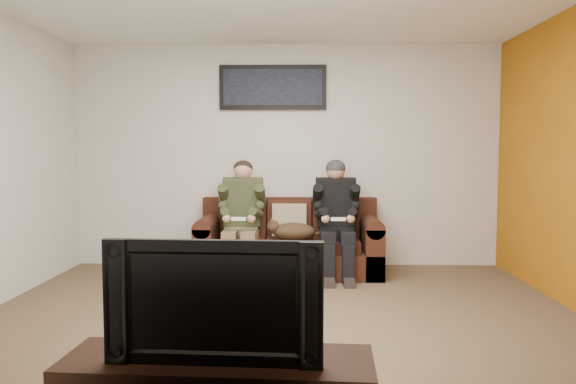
{
  "coord_description": "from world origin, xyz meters",
  "views": [
    {
      "loc": [
        0.16,
        -4.4,
        1.37
      ],
      "look_at": [
        0.04,
        1.2,
        0.95
      ],
      "focal_mm": 35.0,
      "sensor_mm": 36.0,
      "label": 1
    }
  ],
  "objects_px": {
    "person_right": "(336,212)",
    "framed_poster": "(273,87)",
    "cat": "(292,231)",
    "sofa": "(289,245)",
    "television": "(217,297)",
    "person_left": "(242,212)"
  },
  "relations": [
    {
      "from": "person_right",
      "to": "framed_poster",
      "type": "relative_size",
      "value": 1.01
    },
    {
      "from": "person_left",
      "to": "person_right",
      "type": "bearing_deg",
      "value": 0.02
    },
    {
      "from": "sofa",
      "to": "television",
      "type": "distance_m",
      "value": 3.8
    },
    {
      "from": "person_left",
      "to": "television",
      "type": "relative_size",
      "value": 1.32
    },
    {
      "from": "television",
      "to": "sofa",
      "type": "bearing_deg",
      "value": 89.53
    },
    {
      "from": "framed_poster",
      "to": "cat",
      "type": "bearing_deg",
      "value": -69.58
    },
    {
      "from": "television",
      "to": "framed_poster",
      "type": "bearing_deg",
      "value": 92.63
    },
    {
      "from": "sofa",
      "to": "television",
      "type": "bearing_deg",
      "value": -93.75
    },
    {
      "from": "sofa",
      "to": "television",
      "type": "relative_size",
      "value": 2.11
    },
    {
      "from": "cat",
      "to": "television",
      "type": "height_order",
      "value": "television"
    },
    {
      "from": "person_left",
      "to": "person_right",
      "type": "xyz_separation_m",
      "value": [
        1.03,
        0.0,
        0.0
      ]
    },
    {
      "from": "cat",
      "to": "framed_poster",
      "type": "bearing_deg",
      "value": 110.42
    },
    {
      "from": "person_right",
      "to": "cat",
      "type": "bearing_deg",
      "value": -171.96
    },
    {
      "from": "sofa",
      "to": "television",
      "type": "xyz_separation_m",
      "value": [
        -0.25,
        -3.77,
        0.4
      ]
    },
    {
      "from": "person_left",
      "to": "person_right",
      "type": "relative_size",
      "value": 0.99
    },
    {
      "from": "person_right",
      "to": "person_left",
      "type": "bearing_deg",
      "value": -179.98
    },
    {
      "from": "cat",
      "to": "person_right",
      "type": "bearing_deg",
      "value": 8.04
    },
    {
      "from": "framed_poster",
      "to": "person_right",
      "type": "bearing_deg",
      "value": -38.14
    },
    {
      "from": "person_right",
      "to": "television",
      "type": "bearing_deg",
      "value": -101.92
    },
    {
      "from": "sofa",
      "to": "person_left",
      "type": "height_order",
      "value": "person_left"
    },
    {
      "from": "sofa",
      "to": "person_right",
      "type": "height_order",
      "value": "person_right"
    },
    {
      "from": "framed_poster",
      "to": "television",
      "type": "bearing_deg",
      "value": -90.65
    }
  ]
}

